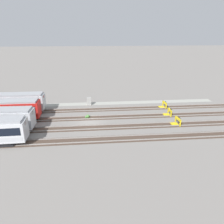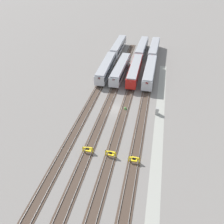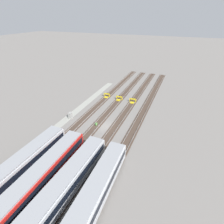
{
  "view_description": "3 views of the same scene",
  "coord_description": "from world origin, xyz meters",
  "px_view_note": "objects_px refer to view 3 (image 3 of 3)",
  "views": [
    {
      "loc": [
        -0.52,
        34.38,
        14.67
      ],
      "look_at": [
        -3.82,
        0.0,
        1.8
      ],
      "focal_mm": 35.0,
      "sensor_mm": 36.0,
      "label": 1
    },
    {
      "loc": [
        -41.21,
        -8.24,
        29.64
      ],
      "look_at": [
        -3.82,
        0.0,
        1.8
      ],
      "focal_mm": 35.0,
      "sensor_mm": 36.0,
      "label": 2
    },
    {
      "loc": [
        30.64,
        14.3,
        22.8
      ],
      "look_at": [
        -3.82,
        0.0,
        1.8
      ],
      "focal_mm": 28.0,
      "sensor_mm": 36.0,
      "label": 3
    }
  ],
  "objects_px": {
    "bumper_stop_middle_track": "(133,101)",
    "bumper_stop_near_inner_track": "(119,98)",
    "subway_car_front_row_left_inner": "(68,181)",
    "subway_car_front_row_centre": "(96,192)",
    "subway_car_front_row_right_inner": "(23,164)",
    "weed_clump": "(96,124)",
    "bumper_stop_nearest_track": "(107,96)",
    "subway_car_front_row_leftmost": "(45,172)",
    "electrical_cabinet": "(70,115)"
  },
  "relations": [
    {
      "from": "subway_car_front_row_right_inner",
      "to": "weed_clump",
      "type": "distance_m",
      "value": 17.79
    },
    {
      "from": "subway_car_front_row_right_inner",
      "to": "electrical_cabinet",
      "type": "distance_m",
      "value": 17.76
    },
    {
      "from": "subway_car_front_row_leftmost",
      "to": "bumper_stop_middle_track",
      "type": "xyz_separation_m",
      "value": [
        -31.95,
        4.26,
        -1.53
      ]
    },
    {
      "from": "bumper_stop_near_inner_track",
      "to": "weed_clump",
      "type": "bearing_deg",
      "value": -0.49
    },
    {
      "from": "subway_car_front_row_right_inner",
      "to": "bumper_stop_middle_track",
      "type": "height_order",
      "value": "subway_car_front_row_right_inner"
    },
    {
      "from": "bumper_stop_near_inner_track",
      "to": "bumper_stop_middle_track",
      "type": "height_order",
      "value": "same"
    },
    {
      "from": "weed_clump",
      "to": "bumper_stop_nearest_track",
      "type": "bearing_deg",
      "value": -164.82
    },
    {
      "from": "subway_car_front_row_centre",
      "to": "bumper_stop_near_inner_track",
      "type": "distance_m",
      "value": 33.23
    },
    {
      "from": "bumper_stop_nearest_track",
      "to": "weed_clump",
      "type": "relative_size",
      "value": 2.18
    },
    {
      "from": "bumper_stop_near_inner_track",
      "to": "weed_clump",
      "type": "distance_m",
      "value": 14.85
    },
    {
      "from": "subway_car_front_row_centre",
      "to": "subway_car_front_row_right_inner",
      "type": "xyz_separation_m",
      "value": [
        0.0,
        -12.94,
        0.0
      ]
    },
    {
      "from": "bumper_stop_nearest_track",
      "to": "subway_car_front_row_centre",
      "type": "bearing_deg",
      "value": 21.7
    },
    {
      "from": "bumper_stop_middle_track",
      "to": "bumper_stop_near_inner_track",
      "type": "bearing_deg",
      "value": -91.22
    },
    {
      "from": "electrical_cabinet",
      "to": "subway_car_front_row_right_inner",
      "type": "bearing_deg",
      "value": 10.18
    },
    {
      "from": "subway_car_front_row_right_inner",
      "to": "electrical_cabinet",
      "type": "height_order",
      "value": "subway_car_front_row_right_inner"
    },
    {
      "from": "bumper_stop_near_inner_track",
      "to": "electrical_cabinet",
      "type": "height_order",
      "value": "electrical_cabinet"
    },
    {
      "from": "subway_car_front_row_right_inner",
      "to": "subway_car_front_row_centre",
      "type": "bearing_deg",
      "value": 90.0
    },
    {
      "from": "subway_car_front_row_centre",
      "to": "bumper_stop_middle_track",
      "type": "relative_size",
      "value": 8.99
    },
    {
      "from": "bumper_stop_middle_track",
      "to": "electrical_cabinet",
      "type": "height_order",
      "value": "electrical_cabinet"
    },
    {
      "from": "subway_car_front_row_leftmost",
      "to": "electrical_cabinet",
      "type": "bearing_deg",
      "value": -156.81
    },
    {
      "from": "subway_car_front_row_left_inner",
      "to": "subway_car_front_row_right_inner",
      "type": "height_order",
      "value": "same"
    },
    {
      "from": "bumper_stop_nearest_track",
      "to": "bumper_stop_middle_track",
      "type": "relative_size",
      "value": 1.0
    },
    {
      "from": "subway_car_front_row_left_inner",
      "to": "bumper_stop_nearest_track",
      "type": "relative_size",
      "value": 8.99
    },
    {
      "from": "subway_car_front_row_leftmost",
      "to": "bumper_stop_nearest_track",
      "type": "relative_size",
      "value": 8.97
    },
    {
      "from": "subway_car_front_row_left_inner",
      "to": "subway_car_front_row_leftmost",
      "type": "bearing_deg",
      "value": -90.0
    },
    {
      "from": "subway_car_front_row_leftmost",
      "to": "subway_car_front_row_right_inner",
      "type": "height_order",
      "value": "same"
    },
    {
      "from": "subway_car_front_row_leftmost",
      "to": "bumper_stop_middle_track",
      "type": "distance_m",
      "value": 32.27
    },
    {
      "from": "subway_car_front_row_left_inner",
      "to": "weed_clump",
      "type": "height_order",
      "value": "subway_car_front_row_left_inner"
    },
    {
      "from": "subway_car_front_row_leftmost",
      "to": "bumper_stop_nearest_track",
      "type": "xyz_separation_m",
      "value": [
        -32.49,
        -4.33,
        -1.53
      ]
    },
    {
      "from": "subway_car_front_row_left_inner",
      "to": "electrical_cabinet",
      "type": "height_order",
      "value": "subway_car_front_row_left_inner"
    },
    {
      "from": "subway_car_front_row_left_inner",
      "to": "subway_car_front_row_centre",
      "type": "bearing_deg",
      "value": 90.0
    },
    {
      "from": "subway_car_front_row_left_inner",
      "to": "subway_car_front_row_centre",
      "type": "xyz_separation_m",
      "value": [
        0.0,
        4.4,
        0.0
      ]
    },
    {
      "from": "subway_car_front_row_leftmost",
      "to": "subway_car_front_row_left_inner",
      "type": "relative_size",
      "value": 1.0
    },
    {
      "from": "subway_car_front_row_left_inner",
      "to": "bumper_stop_nearest_track",
      "type": "distance_m",
      "value": 33.62
    },
    {
      "from": "electrical_cabinet",
      "to": "subway_car_front_row_left_inner",
      "type": "bearing_deg",
      "value": 33.78
    },
    {
      "from": "subway_car_front_row_right_inner",
      "to": "bumper_stop_middle_track",
      "type": "bearing_deg",
      "value": 164.93
    },
    {
      "from": "electrical_cabinet",
      "to": "weed_clump",
      "type": "bearing_deg",
      "value": 88.09
    },
    {
      "from": "bumper_stop_middle_track",
      "to": "bumper_stop_nearest_track",
      "type": "bearing_deg",
      "value": -93.58
    },
    {
      "from": "subway_car_front_row_centre",
      "to": "subway_car_front_row_right_inner",
      "type": "bearing_deg",
      "value": -90.0
    },
    {
      "from": "subway_car_front_row_leftmost",
      "to": "subway_car_front_row_right_inner",
      "type": "relative_size",
      "value": 1.0
    },
    {
      "from": "weed_clump",
      "to": "electrical_cabinet",
      "type": "bearing_deg",
      "value": -91.91
    },
    {
      "from": "subway_car_front_row_centre",
      "to": "electrical_cabinet",
      "type": "relative_size",
      "value": 11.29
    },
    {
      "from": "electrical_cabinet",
      "to": "weed_clump",
      "type": "xyz_separation_m",
      "value": [
        0.24,
        7.29,
        -0.56
      ]
    },
    {
      "from": "subway_car_front_row_centre",
      "to": "bumper_stop_near_inner_track",
      "type": "xyz_separation_m",
      "value": [
        -32.04,
        -8.66,
        -1.53
      ]
    },
    {
      "from": "bumper_stop_middle_track",
      "to": "subway_car_front_row_left_inner",
      "type": "bearing_deg",
      "value": -0.12
    },
    {
      "from": "subway_car_front_row_centre",
      "to": "weed_clump",
      "type": "bearing_deg",
      "value": -152.95
    },
    {
      "from": "subway_car_front_row_left_inner",
      "to": "electrical_cabinet",
      "type": "xyz_separation_m",
      "value": [
        -17.44,
        -11.67,
        -1.24
      ]
    },
    {
      "from": "subway_car_front_row_left_inner",
      "to": "electrical_cabinet",
      "type": "relative_size",
      "value": 11.29
    },
    {
      "from": "subway_car_front_row_right_inner",
      "to": "bumper_stop_nearest_track",
      "type": "distance_m",
      "value": 32.52
    },
    {
      "from": "bumper_stop_nearest_track",
      "to": "subway_car_front_row_left_inner",
      "type": "bearing_deg",
      "value": 14.71
    }
  ]
}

